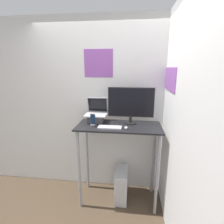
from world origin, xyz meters
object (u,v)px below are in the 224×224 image
laptop (96,116)px  monitor (131,105)px  mouse (126,128)px  cell_phone (93,123)px  keyboard (110,127)px  computer_tower (121,184)px

laptop → monitor: bearing=-3.6°
mouse → cell_phone: 0.44m
keyboard → mouse: (0.21, -0.01, 0.01)m
laptop → keyboard: (0.23, -0.24, -0.08)m
keyboard → cell_phone: bearing=171.1°
monitor → computer_tower: 1.19m
mouse → cell_phone: bearing=173.7°
monitor → computer_tower: (-0.11, -0.07, -1.19)m
monitor → keyboard: (-0.26, -0.21, -0.26)m
computer_tower → laptop: bearing=164.6°
mouse → computer_tower: mouse is taller
keyboard → mouse: bearing=-3.5°
cell_phone → computer_tower: size_ratio=0.37×
mouse → laptop: bearing=150.1°
mouse → computer_tower: size_ratio=0.14×
mouse → cell_phone: cell_phone is taller
mouse → keyboard: bearing=176.5°
cell_phone → computer_tower: bearing=14.4°
keyboard → mouse: 0.21m
cell_phone → computer_tower: (0.38, 0.10, -0.97)m
laptop → keyboard: 0.34m
monitor → mouse: (-0.05, -0.22, -0.25)m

